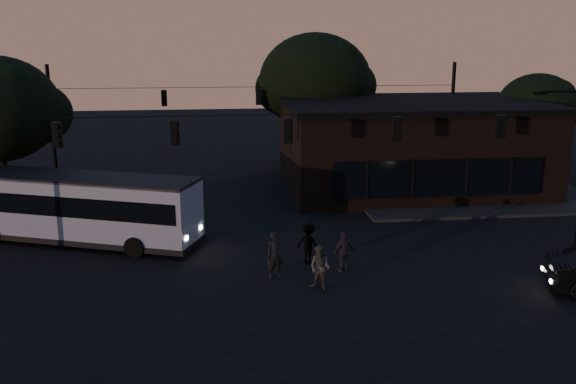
{
  "coord_description": "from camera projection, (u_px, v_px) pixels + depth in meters",
  "views": [
    {
      "loc": [
        -3.04,
        -21.46,
        9.4
      ],
      "look_at": [
        0.0,
        4.0,
        3.0
      ],
      "focal_mm": 40.0,
      "sensor_mm": 36.0,
      "label": 1
    }
  ],
  "objects": [
    {
      "name": "pedestrian_c",
      "position": [
        343.0,
        252.0,
        25.75
      ],
      "size": [
        1.05,
        0.82,
        1.67
      ],
      "primitive_type": "imported",
      "rotation": [
        0.0,
        0.0,
        3.63
      ],
      "color": "#29262E",
      "rests_on": "ground"
    },
    {
      "name": "pedestrian_a",
      "position": [
        275.0,
        255.0,
        25.06
      ],
      "size": [
        0.77,
        0.59,
        1.86
      ],
      "primitive_type": "imported",
      "rotation": [
        0.0,
        0.0,
        0.24
      ],
      "color": "black",
      "rests_on": "ground"
    },
    {
      "name": "bus",
      "position": [
        80.0,
        205.0,
        29.12
      ],
      "size": [
        11.32,
        6.47,
        3.14
      ],
      "rotation": [
        0.0,
        0.0,
        -0.37
      ],
      "color": "#8D97B4",
      "rests_on": "ground"
    },
    {
      "name": "pedestrian_b",
      "position": [
        320.0,
        268.0,
        23.95
      ],
      "size": [
        1.05,
        1.01,
        1.7
      ],
      "primitive_type": "imported",
      "rotation": [
        0.0,
        0.0,
        -0.65
      ],
      "color": "#3F3E39",
      "rests_on": "ground"
    },
    {
      "name": "sidewalk_far_right",
      "position": [
        468.0,
        193.0,
        38.15
      ],
      "size": [
        14.0,
        10.0,
        0.15
      ],
      "primitive_type": "cube",
      "color": "black",
      "rests_on": "ground"
    },
    {
      "name": "sidewalk_far_left",
      "position": [
        13.0,
        207.0,
        35.16
      ],
      "size": [
        14.0,
        10.0,
        0.15
      ],
      "primitive_type": "cube",
      "color": "black",
      "rests_on": "ground"
    },
    {
      "name": "pedestrian_d",
      "position": [
        309.0,
        243.0,
        26.65
      ],
      "size": [
        1.3,
        1.21,
        1.75
      ],
      "primitive_type": "imported",
      "rotation": [
        0.0,
        0.0,
        2.49
      ],
      "color": "black",
      "rests_on": "ground"
    },
    {
      "name": "tree_behind",
      "position": [
        315.0,
        81.0,
        43.46
      ],
      "size": [
        7.6,
        7.6,
        9.43
      ],
      "color": "black",
      "rests_on": "ground"
    },
    {
      "name": "ground",
      "position": [
        301.0,
        298.0,
        23.3
      ],
      "size": [
        120.0,
        120.0,
        0.0
      ],
      "primitive_type": "plane",
      "color": "black",
      "rests_on": "ground"
    },
    {
      "name": "signal_rig_far",
      "position": [
        259.0,
        115.0,
        41.55
      ],
      "size": [
        26.24,
        0.3,
        7.5
      ],
      "color": "black",
      "rests_on": "ground"
    },
    {
      "name": "building",
      "position": [
        411.0,
        145.0,
        39.07
      ],
      "size": [
        15.4,
        10.41,
        5.4
      ],
      "color": "black",
      "rests_on": "ground"
    },
    {
      "name": "signal_rig_near",
      "position": [
        288.0,
        158.0,
        26.08
      ],
      "size": [
        26.24,
        0.3,
        7.5
      ],
      "color": "black",
      "rests_on": "ground"
    },
    {
      "name": "tree_right",
      "position": [
        537.0,
        108.0,
        41.59
      ],
      "size": [
        5.2,
        5.2,
        6.86
      ],
      "color": "black",
      "rests_on": "ground"
    }
  ]
}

